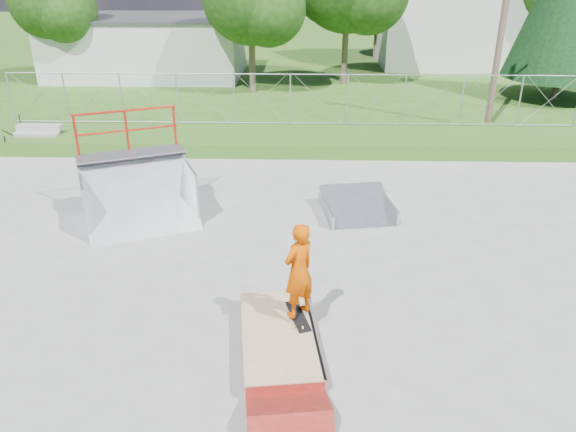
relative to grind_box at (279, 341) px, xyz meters
name	(u,v)px	position (x,y,z in m)	size (l,w,h in m)	color
ground	(276,298)	(-0.12, 1.56, -0.18)	(120.00, 120.00, 0.00)	#305518
concrete_pad	(276,297)	(-0.12, 1.56, -0.16)	(20.00, 16.00, 0.04)	gray
grass_berm	(290,139)	(-0.12, 11.06, 0.07)	(24.00, 3.00, 0.50)	#305518
grind_box	(279,341)	(0.00, 0.00, 0.00)	(1.50, 2.60, 0.37)	maroon
quarter_pipe	(136,174)	(-3.60, 4.85, 1.11)	(2.58, 2.18, 2.58)	#9A9DA2
flat_bank_ramp	(357,206)	(1.75, 5.41, 0.07)	(1.67, 1.78, 0.51)	#9A9DA2
skateboard	(298,317)	(0.32, 0.37, 0.23)	(0.22, 0.80, 0.02)	black
skater	(299,274)	(0.32, 0.37, 1.07)	(0.61, 0.40, 1.68)	#CD4A00
concrete_stairs	(35,140)	(-8.62, 10.26, 0.22)	(1.50, 1.60, 0.80)	gray
chain_link_fence	(290,99)	(-0.12, 12.06, 1.22)	(20.00, 0.06, 1.80)	#9FA1A8
utility_building_flat	(148,47)	(-8.12, 23.56, 1.32)	(10.00, 6.00, 3.00)	#BABAB6
utility_pole	(504,18)	(7.38, 13.56, 3.82)	(0.24, 0.24, 8.00)	brown
tree_left_far	(55,2)	(-11.89, 21.41, 3.75)	(4.42, 4.16, 6.18)	brown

